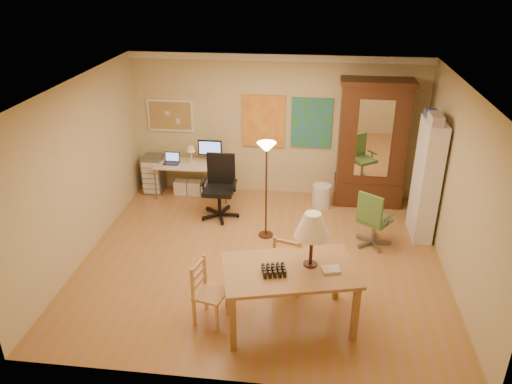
# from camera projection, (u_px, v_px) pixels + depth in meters

# --- Properties ---
(floor) EXTENTS (5.50, 5.50, 0.00)m
(floor) POSITION_uv_depth(u_px,v_px,m) (262.00, 259.00, 7.77)
(floor) COLOR olive
(floor) RESTS_ON ground
(crown_molding) EXTENTS (5.50, 0.08, 0.12)m
(crown_molding) POSITION_uv_depth(u_px,v_px,m) (278.00, 57.00, 8.85)
(crown_molding) COLOR white
(crown_molding) RESTS_ON floor
(corkboard) EXTENTS (0.90, 0.04, 0.62)m
(corkboard) POSITION_uv_depth(u_px,v_px,m) (170.00, 115.00, 9.57)
(corkboard) COLOR #9C8249
(corkboard) RESTS_ON floor
(art_panel_left) EXTENTS (0.80, 0.04, 1.00)m
(art_panel_left) POSITION_uv_depth(u_px,v_px,m) (264.00, 121.00, 9.39)
(art_panel_left) COLOR yellow
(art_panel_left) RESTS_ON floor
(art_panel_right) EXTENTS (0.75, 0.04, 0.95)m
(art_panel_right) POSITION_uv_depth(u_px,v_px,m) (311.00, 123.00, 9.29)
(art_panel_right) COLOR teal
(art_panel_right) RESTS_ON floor
(dining_table) EXTENTS (1.81, 1.34, 1.53)m
(dining_table) POSITION_uv_depth(u_px,v_px,m) (298.00, 257.00, 6.05)
(dining_table) COLOR brown
(dining_table) RESTS_ON floor
(ladder_chair_back) EXTENTS (0.50, 0.48, 0.88)m
(ladder_chair_back) POSITION_uv_depth(u_px,v_px,m) (290.00, 264.00, 6.90)
(ladder_chair_back) COLOR tan
(ladder_chair_back) RESTS_ON floor
(ladder_chair_left) EXTENTS (0.46, 0.47, 0.84)m
(ladder_chair_left) POSITION_uv_depth(u_px,v_px,m) (209.00, 294.00, 6.32)
(ladder_chair_left) COLOR tan
(ladder_chair_left) RESTS_ON floor
(torchiere_lamp) EXTENTS (0.30, 0.30, 1.66)m
(torchiere_lamp) POSITION_uv_depth(u_px,v_px,m) (266.00, 162.00, 7.85)
(torchiere_lamp) COLOR #472B1C
(torchiere_lamp) RESTS_ON floor
(computer_desk) EXTENTS (1.46, 0.64, 1.10)m
(computer_desk) POSITION_uv_depth(u_px,v_px,m) (195.00, 176.00, 9.70)
(computer_desk) COLOR beige
(computer_desk) RESTS_ON floor
(office_chair_black) EXTENTS (0.70, 0.70, 1.14)m
(office_chair_black) POSITION_uv_depth(u_px,v_px,m) (220.00, 201.00, 8.93)
(office_chair_black) COLOR black
(office_chair_black) RESTS_ON floor
(office_chair_green) EXTENTS (0.61, 0.61, 0.96)m
(office_chair_green) POSITION_uv_depth(u_px,v_px,m) (373.00, 231.00, 8.03)
(office_chair_green) COLOR slate
(office_chair_green) RESTS_ON floor
(drawer_cart) EXTENTS (0.37, 0.44, 0.74)m
(drawer_cart) POSITION_uv_depth(u_px,v_px,m) (154.00, 174.00, 9.86)
(drawer_cart) COLOR slate
(drawer_cart) RESTS_ON floor
(armoire) EXTENTS (1.28, 0.61, 2.35)m
(armoire) POSITION_uv_depth(u_px,v_px,m) (371.00, 151.00, 9.15)
(armoire) COLOR #3B1F10
(armoire) RESTS_ON floor
(bookshelf) EXTENTS (0.30, 0.79, 1.99)m
(bookshelf) POSITION_uv_depth(u_px,v_px,m) (426.00, 180.00, 8.06)
(bookshelf) COLOR white
(bookshelf) RESTS_ON floor
(wastebin) EXTENTS (0.35, 0.35, 0.43)m
(wastebin) POSITION_uv_depth(u_px,v_px,m) (322.00, 196.00, 9.31)
(wastebin) COLOR silver
(wastebin) RESTS_ON floor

